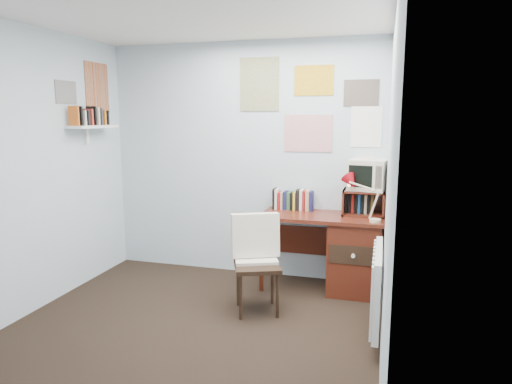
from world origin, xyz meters
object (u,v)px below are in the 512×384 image
radiator (377,287)px  wall_shelf (93,127)px  tv_riser (364,202)px  desk_chair (257,266)px  desk_lamp (376,202)px  desk (349,252)px  crt_tv (368,173)px

radiator → wall_shelf: 3.15m
tv_riser → wall_shelf: (-2.69, -0.49, 0.74)m
tv_riser → desk_chair: bearing=-136.1°
desk_lamp → tv_riser: desk_lamp is taller
desk_lamp → wall_shelf: (-2.81, -0.21, 0.67)m
desk_chair → desk: bearing=22.1°
desk_chair → radiator: (1.03, -0.21, -0.00)m
desk → desk_lamp: bearing=-35.9°
tv_riser → radiator: tv_riser is taller
desk → crt_tv: crt_tv is taller
desk_lamp → crt_tv: crt_tv is taller
desk_chair → tv_riser: (0.86, 0.83, 0.46)m
radiator → wall_shelf: (-2.86, 0.55, 1.20)m
wall_shelf → tv_riser: bearing=10.3°
desk → tv_riser: tv_riser is taller
desk → crt_tv: 0.79m
crt_tv → wall_shelf: bearing=-158.6°
desk_lamp → desk_chair: bearing=-170.5°
crt_tv → radiator: (0.14, -1.06, -0.75)m
crt_tv → radiator: crt_tv is taller
desk_chair → wall_shelf: 2.21m
desk → wall_shelf: 2.87m
desk_chair → radiator: bearing=-33.6°
tv_riser → crt_tv: 0.29m
desk_chair → tv_riser: bearing=22.0°
desk → radiator: 0.97m
desk → desk_lamp: size_ratio=3.14×
radiator → crt_tv: bearing=97.3°
desk_chair → crt_tv: size_ratio=2.44×
tv_riser → radiator: bearing=-80.7°
desk_chair → tv_riser: tv_riser is taller
desk → radiator: desk is taller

